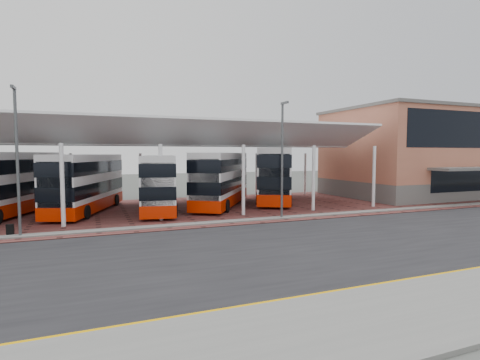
{
  "coord_description": "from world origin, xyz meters",
  "views": [
    {
      "loc": [
        -10.34,
        -16.73,
        4.54
      ],
      "look_at": [
        -0.28,
        8.48,
        2.64
      ],
      "focal_mm": 28.0,
      "sensor_mm": 36.0,
      "label": 1
    }
  ],
  "objects_px": {
    "terminal": "(420,153)",
    "bus_2": "(86,183)",
    "bus_1": "(8,184)",
    "bus_4": "(221,180)",
    "bus_5": "(274,175)",
    "bus_3": "(159,183)"
  },
  "relations": [
    {
      "from": "terminal",
      "to": "bus_1",
      "type": "height_order",
      "value": "terminal"
    },
    {
      "from": "bus_1",
      "to": "bus_4",
      "type": "bearing_deg",
      "value": 17.31
    },
    {
      "from": "bus_1",
      "to": "bus_2",
      "type": "xyz_separation_m",
      "value": [
        5.24,
        -0.15,
        -0.09
      ]
    },
    {
      "from": "bus_5",
      "to": "bus_4",
      "type": "bearing_deg",
      "value": -139.0
    },
    {
      "from": "bus_4",
      "to": "bus_5",
      "type": "relative_size",
      "value": 0.89
    },
    {
      "from": "terminal",
      "to": "bus_4",
      "type": "distance_m",
      "value": 23.04
    },
    {
      "from": "bus_3",
      "to": "bus_5",
      "type": "height_order",
      "value": "bus_5"
    },
    {
      "from": "terminal",
      "to": "bus_1",
      "type": "xyz_separation_m",
      "value": [
        -38.95,
        0.57,
        -2.31
      ]
    },
    {
      "from": "bus_2",
      "to": "bus_3",
      "type": "xyz_separation_m",
      "value": [
        5.34,
        -1.25,
        -0.05
      ]
    },
    {
      "from": "bus_2",
      "to": "bus_5",
      "type": "distance_m",
      "value": 16.62
    },
    {
      "from": "terminal",
      "to": "bus_4",
      "type": "height_order",
      "value": "terminal"
    },
    {
      "from": "terminal",
      "to": "bus_2",
      "type": "relative_size",
      "value": 1.68
    },
    {
      "from": "bus_5",
      "to": "bus_3",
      "type": "bearing_deg",
      "value": -142.64
    },
    {
      "from": "bus_2",
      "to": "bus_4",
      "type": "xyz_separation_m",
      "value": [
        10.78,
        -0.62,
        0.07
      ]
    },
    {
      "from": "bus_4",
      "to": "bus_5",
      "type": "bearing_deg",
      "value": 46.47
    },
    {
      "from": "bus_1",
      "to": "bus_2",
      "type": "bearing_deg",
      "value": 18.4
    },
    {
      "from": "bus_2",
      "to": "bus_5",
      "type": "xyz_separation_m",
      "value": [
        16.6,
        0.85,
        0.27
      ]
    },
    {
      "from": "bus_1",
      "to": "bus_5",
      "type": "relative_size",
      "value": 0.94
    },
    {
      "from": "bus_1",
      "to": "bus_3",
      "type": "xyz_separation_m",
      "value": [
        10.59,
        -1.41,
        -0.14
      ]
    },
    {
      "from": "bus_1",
      "to": "bus_3",
      "type": "relative_size",
      "value": 1.06
    },
    {
      "from": "bus_1",
      "to": "bus_2",
      "type": "relative_size",
      "value": 1.04
    },
    {
      "from": "terminal",
      "to": "bus_5",
      "type": "xyz_separation_m",
      "value": [
        -17.11,
        1.27,
        -2.12
      ]
    }
  ]
}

